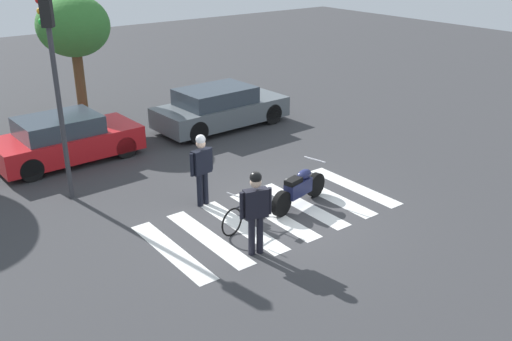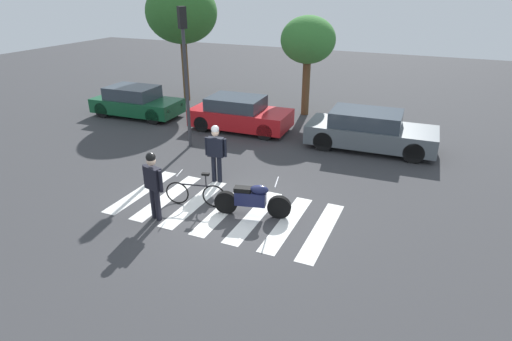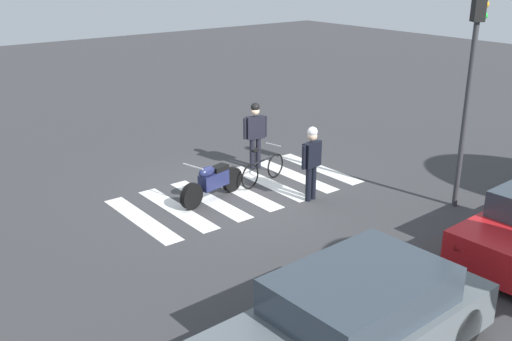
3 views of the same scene
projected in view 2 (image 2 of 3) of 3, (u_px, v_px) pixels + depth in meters
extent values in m
plane|color=#38383A|center=(224.00, 209.00, 11.40)|extent=(60.00, 60.00, 0.00)
cylinder|color=black|center=(279.00, 207.00, 10.88)|extent=(0.63, 0.28, 0.61)
cylinder|color=black|center=(226.00, 202.00, 11.11)|extent=(0.63, 0.28, 0.61)
cube|color=#1E234C|center=(250.00, 198.00, 10.93)|extent=(0.84, 0.45, 0.36)
ellipsoid|color=#1E234C|center=(259.00, 190.00, 10.78)|extent=(0.52, 0.34, 0.24)
cube|color=black|center=(243.00, 189.00, 10.87)|extent=(0.48, 0.33, 0.12)
cylinder|color=#A5A5AD|center=(277.00, 182.00, 10.61)|extent=(0.18, 0.61, 0.04)
torus|color=black|center=(177.00, 193.00, 11.57)|extent=(0.64, 0.19, 0.65)
torus|color=black|center=(214.00, 196.00, 11.40)|extent=(0.64, 0.19, 0.65)
cylinder|color=black|center=(195.00, 185.00, 11.37)|extent=(0.80, 0.22, 0.04)
cylinder|color=black|center=(206.00, 180.00, 11.25)|extent=(0.04, 0.04, 0.34)
cube|color=black|center=(205.00, 174.00, 11.18)|extent=(0.22, 0.14, 0.06)
cylinder|color=#99999E|center=(179.00, 173.00, 11.31)|extent=(0.13, 0.45, 0.03)
cylinder|color=black|center=(158.00, 205.00, 10.74)|extent=(0.14, 0.14, 0.85)
cylinder|color=black|center=(153.00, 203.00, 10.84)|extent=(0.14, 0.14, 0.85)
cube|color=black|center=(153.00, 178.00, 10.49)|extent=(0.53, 0.32, 0.60)
sphere|color=beige|center=(151.00, 161.00, 10.31)|extent=(0.23, 0.23, 0.23)
cylinder|color=black|center=(161.00, 181.00, 10.32)|extent=(0.09, 0.09, 0.57)
cylinder|color=black|center=(145.00, 175.00, 10.66)|extent=(0.09, 0.09, 0.57)
sphere|color=black|center=(151.00, 157.00, 10.27)|extent=(0.24, 0.24, 0.24)
cylinder|color=black|center=(214.00, 169.00, 12.85)|extent=(0.14, 0.14, 0.83)
cylinder|color=black|center=(219.00, 169.00, 12.80)|extent=(0.14, 0.14, 0.83)
cube|color=black|center=(216.00, 147.00, 12.54)|extent=(0.51, 0.27, 0.59)
sphere|color=beige|center=(215.00, 133.00, 12.35)|extent=(0.23, 0.23, 0.23)
cylinder|color=black|center=(207.00, 146.00, 12.61)|extent=(0.09, 0.09, 0.56)
cylinder|color=black|center=(225.00, 148.00, 12.46)|extent=(0.09, 0.09, 0.56)
sphere|color=white|center=(215.00, 129.00, 12.31)|extent=(0.24, 0.24, 0.24)
cube|color=silver|center=(142.00, 191.00, 12.39)|extent=(0.45, 2.91, 0.01)
cube|color=silver|center=(168.00, 197.00, 12.06)|extent=(0.45, 2.91, 0.01)
cube|color=silver|center=(195.00, 203.00, 11.72)|extent=(0.45, 2.91, 0.01)
cube|color=silver|center=(224.00, 209.00, 11.39)|extent=(0.45, 2.91, 0.01)
cube|color=silver|center=(255.00, 216.00, 11.06)|extent=(0.45, 2.91, 0.01)
cube|color=silver|center=(287.00, 223.00, 10.73)|extent=(0.45, 2.91, 0.01)
cube|color=silver|center=(322.00, 231.00, 10.40)|extent=(0.45, 2.91, 0.01)
cylinder|color=black|center=(173.00, 107.00, 19.45)|extent=(0.69, 0.25, 0.69)
cylinder|color=black|center=(153.00, 116.00, 18.14)|extent=(0.69, 0.25, 0.69)
cylinder|color=black|center=(124.00, 102.00, 20.36)|extent=(0.69, 0.25, 0.69)
cylinder|color=black|center=(102.00, 110.00, 19.05)|extent=(0.69, 0.25, 0.69)
cube|color=#14512D|center=(137.00, 105.00, 19.19)|extent=(4.04, 1.91, 0.61)
cube|color=#333D47|center=(132.00, 92.00, 19.02)|extent=(2.21, 1.63, 0.54)
cube|color=#F2EDCC|center=(181.00, 105.00, 18.97)|extent=(0.09, 0.20, 0.12)
cube|color=#F2EDCC|center=(167.00, 111.00, 18.02)|extent=(0.09, 0.20, 0.12)
cylinder|color=black|center=(279.00, 120.00, 17.70)|extent=(0.65, 0.24, 0.65)
cylinder|color=black|center=(265.00, 132.00, 16.32)|extent=(0.65, 0.24, 0.65)
cylinder|color=black|center=(220.00, 113.00, 18.62)|extent=(0.65, 0.24, 0.65)
cylinder|color=black|center=(202.00, 124.00, 17.24)|extent=(0.65, 0.24, 0.65)
cube|color=red|center=(241.00, 117.00, 17.39)|extent=(4.09, 1.99, 0.68)
cube|color=#333D47|center=(236.00, 103.00, 17.22)|extent=(2.23, 1.70, 0.50)
cube|color=#F2EDCC|center=(291.00, 116.00, 17.19)|extent=(0.09, 0.20, 0.12)
cube|color=#F2EDCC|center=(282.00, 125.00, 16.19)|extent=(0.09, 0.20, 0.12)
cylinder|color=black|center=(416.00, 137.00, 15.65)|extent=(0.72, 0.25, 0.71)
cylinder|color=black|center=(414.00, 153.00, 14.22)|extent=(0.72, 0.25, 0.71)
cylinder|color=black|center=(333.00, 128.00, 16.69)|extent=(0.72, 0.25, 0.71)
cylinder|color=black|center=(323.00, 141.00, 15.26)|extent=(0.72, 0.25, 0.71)
cube|color=slate|center=(371.00, 135.00, 15.38)|extent=(4.61, 2.06, 0.67)
cube|color=#333D47|center=(366.00, 118.00, 15.22)|extent=(2.51, 1.76, 0.53)
cube|color=#F2EDCC|center=(437.00, 134.00, 15.11)|extent=(0.09, 0.20, 0.12)
cube|color=#F2EDCC|center=(437.00, 145.00, 14.08)|extent=(0.09, 0.20, 0.12)
cylinder|color=#38383D|center=(187.00, 91.00, 14.98)|extent=(0.12, 0.12, 4.17)
cube|color=black|center=(182.00, 18.00, 13.99)|extent=(0.33, 0.33, 0.70)
sphere|color=red|center=(180.00, 10.00, 14.00)|extent=(0.16, 0.16, 0.16)
sphere|color=orange|center=(180.00, 17.00, 14.09)|extent=(0.16, 0.16, 0.16)
sphere|color=green|center=(181.00, 25.00, 14.19)|extent=(0.16, 0.16, 0.16)
cylinder|color=brown|center=(185.00, 71.00, 21.40)|extent=(0.32, 0.32, 2.99)
ellipsoid|color=#2D6628|center=(181.00, 12.00, 20.28)|extent=(3.41, 3.41, 2.90)
cylinder|color=brown|center=(306.00, 88.00, 19.18)|extent=(0.35, 0.35, 2.42)
ellipsoid|color=#387A33|center=(308.00, 40.00, 18.33)|extent=(2.38, 2.38, 2.02)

